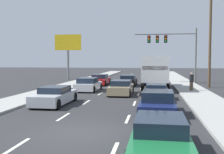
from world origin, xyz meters
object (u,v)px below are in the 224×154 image
car_black (128,81)px  pedestrian_mid_block (191,81)px  box_truck (155,70)px  utility_pole_mid (210,38)px  car_tan (121,88)px  car_red (100,80)px  traffic_signal_mast (168,42)px  car_navy (158,104)px  car_gray (156,92)px  car_white (88,85)px  car_silver (55,96)px  roadside_billboard (68,47)px  car_green (160,137)px

car_black → pedestrian_mid_block: (6.48, -5.16, 0.40)m
box_truck → utility_pole_mid: size_ratio=0.81×
car_tan → car_black: bearing=91.1°
car_red → traffic_signal_mast: 10.30m
car_navy → traffic_signal_mast: size_ratio=0.59×
car_gray → pedestrian_mid_block: bearing=57.9°
car_white → car_tan: bearing=-33.3°
car_red → utility_pole_mid: 13.39m
car_red → car_navy: size_ratio=0.96×
car_red → box_truck: box_truck is taller
car_silver → pedestrian_mid_block: bearing=41.7°
car_black → utility_pole_mid: utility_pole_mid is taller
box_truck → pedestrian_mid_block: 4.00m
car_silver → utility_pole_mid: utility_pole_mid is taller
car_red → roadside_billboard: (-6.75, 8.49, 4.38)m
car_black → car_tan: car_tan is taller
car_tan → car_gray: (2.99, -2.24, -0.06)m
car_silver → car_tan: (3.80, 5.92, 0.02)m
box_truck → car_green: box_truck is taller
car_tan → traffic_signal_mast: size_ratio=0.56×
box_truck → traffic_signal_mast: size_ratio=1.06×
roadside_billboard → car_black: bearing=-41.9°
car_navy → car_green: car_navy is taller
car_tan → car_navy: bearing=-70.2°
car_green → utility_pole_mid: size_ratio=0.43×
car_silver → car_black: bearing=75.6°
car_white → roadside_billboard: roadside_billboard is taller
box_truck → car_navy: 13.39m
utility_pole_mid → roadside_billboard: bearing=152.9°
utility_pole_mid → car_green: bearing=-104.7°
car_tan → utility_pole_mid: bearing=40.7°
roadside_billboard → car_red: bearing=-51.5°
traffic_signal_mast → pedestrian_mid_block: size_ratio=4.75×
car_black → pedestrian_mid_block: 8.29m
car_gray → car_navy: car_navy is taller
car_red → traffic_signal_mast: (8.21, 4.06, 4.71)m
car_tan → car_green: 14.91m
car_white → car_navy: bearing=-58.5°
car_black → car_tan: size_ratio=0.93×
car_tan → car_gray: car_tan is taller
car_red → car_silver: car_red is taller
car_tan → car_navy: (2.99, -8.30, 0.01)m
traffic_signal_mast → roadside_billboard: bearing=163.5°
car_navy → car_black: bearing=100.8°
car_black → utility_pole_mid: 10.18m
roadside_billboard → pedestrian_mid_block: bearing=-40.6°
car_red → car_tan: bearing=-67.9°
car_red → car_white: size_ratio=1.05×
car_black → car_green: (3.13, -22.86, -0.03)m
car_red → car_black: (3.47, -0.67, -0.01)m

